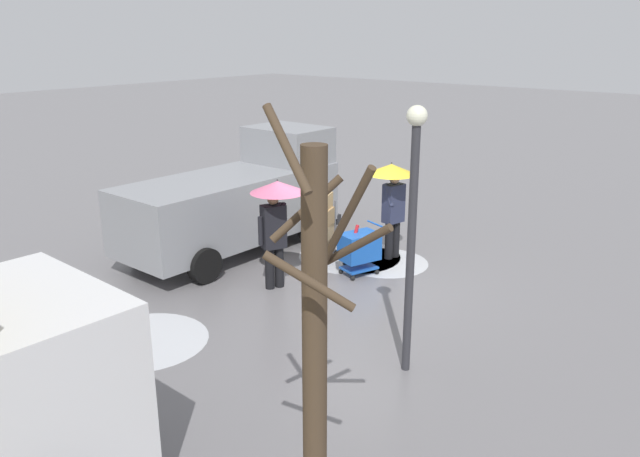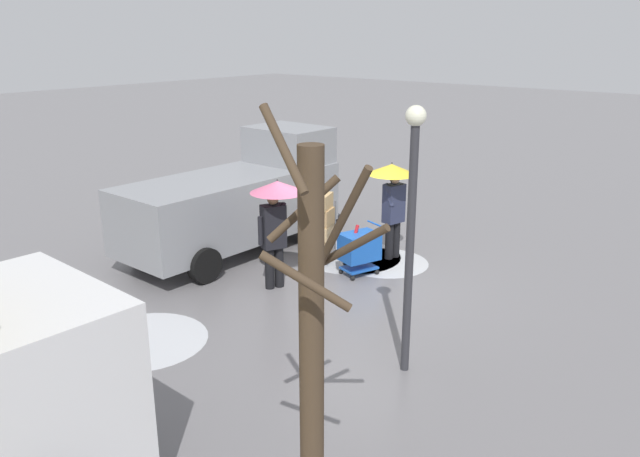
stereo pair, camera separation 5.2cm
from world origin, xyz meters
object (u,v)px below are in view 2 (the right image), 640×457
(shopping_cart_vendor, at_px, (359,248))
(hand_dolly_boxes, at_px, (321,225))
(pedestrian_black_side, at_px, (393,188))
(bare_tree_near, at_px, (313,332))
(cargo_van_parked_right, at_px, (239,198))
(pedestrian_pink_side, at_px, (276,209))
(street_lamp, at_px, (411,215))

(shopping_cart_vendor, height_order, hand_dolly_boxes, hand_dolly_boxes)
(shopping_cart_vendor, bearing_deg, hand_dolly_boxes, -3.09)
(hand_dolly_boxes, bearing_deg, pedestrian_black_side, -131.37)
(shopping_cart_vendor, xyz_separation_m, pedestrian_black_side, (0.03, -1.21, 1.02))
(pedestrian_black_side, bearing_deg, hand_dolly_boxes, 48.63)
(shopping_cart_vendor, height_order, bare_tree_near, bare_tree_near)
(cargo_van_parked_right, xyz_separation_m, hand_dolly_boxes, (-2.00, -0.47, -0.34))
(pedestrian_pink_side, bearing_deg, hand_dolly_boxes, -82.48)
(street_lamp, bearing_deg, pedestrian_pink_side, -16.85)
(shopping_cart_vendor, distance_m, hand_dolly_boxes, 1.08)
(pedestrian_pink_side, bearing_deg, bare_tree_near, 136.81)
(pedestrian_pink_side, xyz_separation_m, pedestrian_black_side, (-0.80, -2.76, 0.00))
(cargo_van_parked_right, distance_m, street_lamp, 6.35)
(cargo_van_parked_right, xyz_separation_m, pedestrian_black_side, (-3.02, -1.62, 0.41))
(cargo_van_parked_right, distance_m, hand_dolly_boxes, 2.08)
(hand_dolly_boxes, relative_size, bare_tree_near, 0.36)
(bare_tree_near, bearing_deg, pedestrian_black_side, -62.26)
(cargo_van_parked_right, relative_size, shopping_cart_vendor, 5.14)
(pedestrian_pink_side, height_order, street_lamp, street_lamp)
(pedestrian_black_side, distance_m, street_lamp, 4.83)
(hand_dolly_boxes, bearing_deg, cargo_van_parked_right, 13.07)
(shopping_cart_vendor, distance_m, pedestrian_black_side, 1.58)
(bare_tree_near, bearing_deg, pedestrian_pink_side, -43.19)
(shopping_cart_vendor, height_order, pedestrian_pink_side, pedestrian_pink_side)
(pedestrian_black_side, distance_m, bare_tree_near, 7.85)
(pedestrian_pink_side, bearing_deg, pedestrian_black_side, -106.19)
(hand_dolly_boxes, xyz_separation_m, street_lamp, (-3.82, 2.70, 1.53))
(hand_dolly_boxes, bearing_deg, pedestrian_pink_side, 97.52)
(hand_dolly_boxes, height_order, street_lamp, street_lamp)
(pedestrian_pink_side, relative_size, pedestrian_black_side, 1.00)
(pedestrian_black_side, bearing_deg, pedestrian_pink_side, 73.81)
(cargo_van_parked_right, xyz_separation_m, shopping_cart_vendor, (-3.05, -0.41, -0.61))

